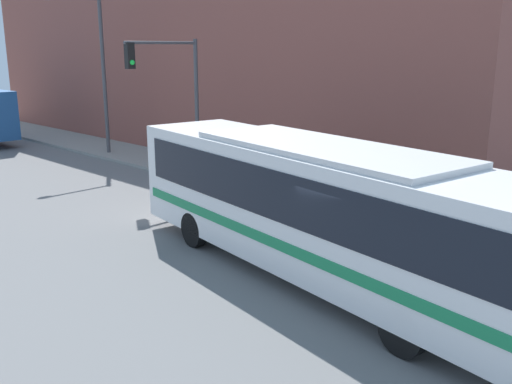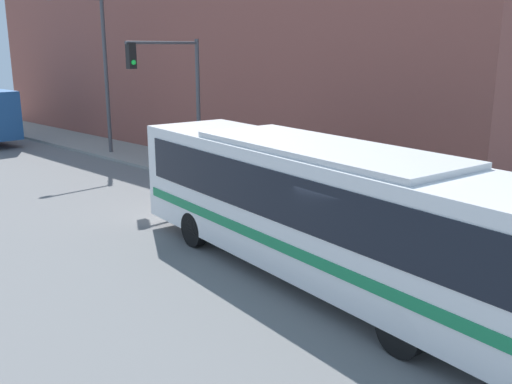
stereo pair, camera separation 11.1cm
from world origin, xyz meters
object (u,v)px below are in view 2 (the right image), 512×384
(street_lamp, at_px, (98,62))
(pedestrian_near_corner, at_px, (357,172))
(parking_meter, at_px, (211,157))
(fire_hydrant, at_px, (400,210))
(city_bus, at_px, (321,204))
(traffic_light_pole, at_px, (175,84))

(street_lamp, height_order, pedestrian_near_corner, street_lamp)
(parking_meter, xyz_separation_m, pedestrian_near_corner, (1.56, -5.79, 0.06))
(fire_hydrant, xyz_separation_m, parking_meter, (-0.00, 8.45, 0.44))
(fire_hydrant, relative_size, pedestrian_near_corner, 0.44)
(parking_meter, height_order, pedestrian_near_corner, pedestrian_near_corner)
(city_bus, distance_m, parking_meter, 10.45)
(parking_meter, height_order, street_lamp, street_lamp)
(fire_hydrant, xyz_separation_m, traffic_light_pole, (-0.97, 9.31, 3.26))
(traffic_light_pole, distance_m, street_lamp, 6.99)
(street_lamp, distance_m, pedestrian_near_corner, 14.10)
(fire_hydrant, relative_size, traffic_light_pole, 0.14)
(fire_hydrant, distance_m, traffic_light_pole, 9.91)
(parking_meter, relative_size, pedestrian_near_corner, 0.70)
(traffic_light_pole, xyz_separation_m, parking_meter, (0.97, -0.86, -2.82))
(traffic_light_pole, distance_m, parking_meter, 3.11)
(parking_meter, bearing_deg, city_bus, -117.47)
(fire_hydrant, xyz_separation_m, pedestrian_near_corner, (1.56, 2.65, 0.50))
(traffic_light_pole, xyz_separation_m, pedestrian_near_corner, (2.53, -6.66, -2.76))
(street_lamp, bearing_deg, traffic_light_pole, -96.75)
(parking_meter, bearing_deg, street_lamp, 91.12)
(traffic_light_pole, height_order, parking_meter, traffic_light_pole)
(fire_hydrant, height_order, parking_meter, parking_meter)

